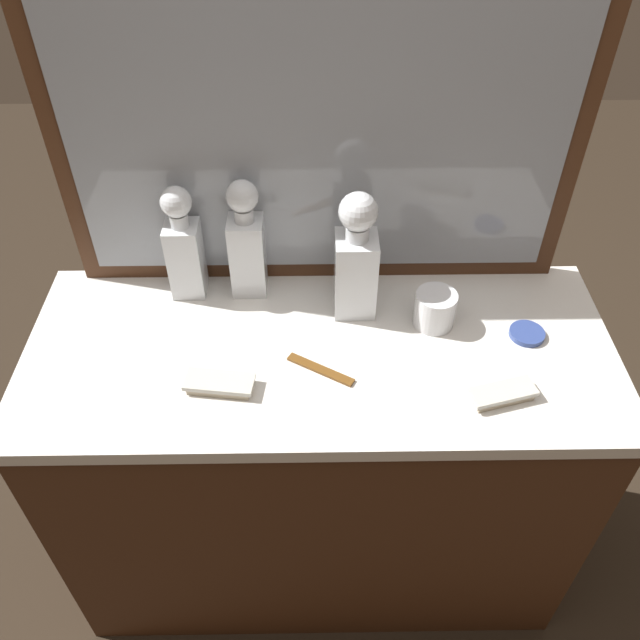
{
  "coord_description": "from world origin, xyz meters",
  "views": [
    {
      "loc": [
        -0.01,
        -0.97,
        1.83
      ],
      "look_at": [
        0.0,
        0.0,
        0.92
      ],
      "focal_mm": 36.75,
      "sensor_mm": 36.0,
      "label": 1
    }
  ],
  "objects_px": {
    "crystal_decanter_right": "(247,249)",
    "porcelain_dish": "(527,334)",
    "silver_brush_left": "(502,394)",
    "crystal_decanter_far_left": "(356,266)",
    "crystal_decanter_center": "(185,252)",
    "crystal_tumbler_right": "(435,310)",
    "tortoiseshell_comb": "(320,370)",
    "silver_brush_center": "(220,384)"
  },
  "relations": [
    {
      "from": "crystal_decanter_right",
      "to": "porcelain_dish",
      "type": "bearing_deg",
      "value": -15.41
    },
    {
      "from": "crystal_decanter_right",
      "to": "silver_brush_left",
      "type": "xyz_separation_m",
      "value": [
        0.51,
        -0.34,
        -0.1
      ]
    },
    {
      "from": "porcelain_dish",
      "to": "crystal_decanter_far_left",
      "type": "bearing_deg",
      "value": 165.42
    },
    {
      "from": "crystal_decanter_center",
      "to": "silver_brush_left",
      "type": "xyz_separation_m",
      "value": [
        0.65,
        -0.34,
        -0.1
      ]
    },
    {
      "from": "crystal_tumbler_right",
      "to": "tortoiseshell_comb",
      "type": "bearing_deg",
      "value": -151.04
    },
    {
      "from": "porcelain_dish",
      "to": "tortoiseshell_comb",
      "type": "bearing_deg",
      "value": -167.99
    },
    {
      "from": "crystal_tumbler_right",
      "to": "silver_brush_center",
      "type": "bearing_deg",
      "value": -157.82
    },
    {
      "from": "crystal_tumbler_right",
      "to": "tortoiseshell_comb",
      "type": "height_order",
      "value": "crystal_tumbler_right"
    },
    {
      "from": "silver_brush_left",
      "to": "crystal_decanter_right",
      "type": "bearing_deg",
      "value": 146.36
    },
    {
      "from": "silver_brush_left",
      "to": "silver_brush_center",
      "type": "relative_size",
      "value": 0.98
    },
    {
      "from": "tortoiseshell_comb",
      "to": "crystal_decanter_right",
      "type": "bearing_deg",
      "value": 120.92
    },
    {
      "from": "crystal_decanter_center",
      "to": "silver_brush_left",
      "type": "bearing_deg",
      "value": -27.33
    },
    {
      "from": "crystal_decanter_far_left",
      "to": "tortoiseshell_comb",
      "type": "bearing_deg",
      "value": -112.71
    },
    {
      "from": "crystal_decanter_right",
      "to": "porcelain_dish",
      "type": "relative_size",
      "value": 3.77
    },
    {
      "from": "crystal_decanter_center",
      "to": "tortoiseshell_comb",
      "type": "height_order",
      "value": "crystal_decanter_center"
    },
    {
      "from": "crystal_decanter_center",
      "to": "crystal_decanter_far_left",
      "type": "distance_m",
      "value": 0.38
    },
    {
      "from": "crystal_decanter_right",
      "to": "porcelain_dish",
      "type": "height_order",
      "value": "crystal_decanter_right"
    },
    {
      "from": "crystal_decanter_right",
      "to": "silver_brush_left",
      "type": "bearing_deg",
      "value": -33.64
    },
    {
      "from": "crystal_tumbler_right",
      "to": "crystal_decanter_center",
      "type": "bearing_deg",
      "value": 167.78
    },
    {
      "from": "porcelain_dish",
      "to": "crystal_decanter_right",
      "type": "bearing_deg",
      "value": 164.59
    },
    {
      "from": "crystal_decanter_far_left",
      "to": "porcelain_dish",
      "type": "distance_m",
      "value": 0.4
    },
    {
      "from": "silver_brush_center",
      "to": "tortoiseshell_comb",
      "type": "xyz_separation_m",
      "value": [
        0.2,
        0.04,
        -0.01
      ]
    },
    {
      "from": "crystal_decanter_center",
      "to": "crystal_decanter_right",
      "type": "xyz_separation_m",
      "value": [
        0.14,
        0.0,
        0.0
      ]
    },
    {
      "from": "crystal_decanter_center",
      "to": "crystal_tumbler_right",
      "type": "height_order",
      "value": "crystal_decanter_center"
    },
    {
      "from": "tortoiseshell_comb",
      "to": "porcelain_dish",
      "type": "bearing_deg",
      "value": 12.01
    },
    {
      "from": "crystal_decanter_center",
      "to": "crystal_decanter_right",
      "type": "relative_size",
      "value": 0.96
    },
    {
      "from": "silver_brush_center",
      "to": "tortoiseshell_comb",
      "type": "distance_m",
      "value": 0.2
    },
    {
      "from": "crystal_decanter_center",
      "to": "porcelain_dish",
      "type": "bearing_deg",
      "value": -12.3
    },
    {
      "from": "crystal_decanter_center",
      "to": "silver_brush_left",
      "type": "distance_m",
      "value": 0.74
    },
    {
      "from": "crystal_decanter_far_left",
      "to": "silver_brush_center",
      "type": "distance_m",
      "value": 0.38
    },
    {
      "from": "porcelain_dish",
      "to": "crystal_decanter_center",
      "type": "bearing_deg",
      "value": 167.7
    },
    {
      "from": "silver_brush_center",
      "to": "porcelain_dish",
      "type": "distance_m",
      "value": 0.66
    },
    {
      "from": "crystal_tumbler_right",
      "to": "porcelain_dish",
      "type": "distance_m",
      "value": 0.2
    },
    {
      "from": "tortoiseshell_comb",
      "to": "crystal_decanter_far_left",
      "type": "bearing_deg",
      "value": 67.29
    },
    {
      "from": "crystal_decanter_center",
      "to": "tortoiseshell_comb",
      "type": "distance_m",
      "value": 0.41
    },
    {
      "from": "crystal_decanter_center",
      "to": "silver_brush_center",
      "type": "xyz_separation_m",
      "value": [
        0.1,
        -0.3,
        -0.1
      ]
    },
    {
      "from": "crystal_decanter_center",
      "to": "silver_brush_center",
      "type": "distance_m",
      "value": 0.33
    },
    {
      "from": "crystal_decanter_center",
      "to": "tortoiseshell_comb",
      "type": "xyz_separation_m",
      "value": [
        0.29,
        -0.26,
        -0.11
      ]
    },
    {
      "from": "crystal_decanter_right",
      "to": "silver_brush_left",
      "type": "distance_m",
      "value": 0.62
    },
    {
      "from": "crystal_decanter_far_left",
      "to": "porcelain_dish",
      "type": "xyz_separation_m",
      "value": [
        0.37,
        -0.1,
        -0.11
      ]
    },
    {
      "from": "crystal_tumbler_right",
      "to": "porcelain_dish",
      "type": "height_order",
      "value": "crystal_tumbler_right"
    },
    {
      "from": "silver_brush_center",
      "to": "crystal_decanter_far_left",
      "type": "bearing_deg",
      "value": 40.2
    }
  ]
}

